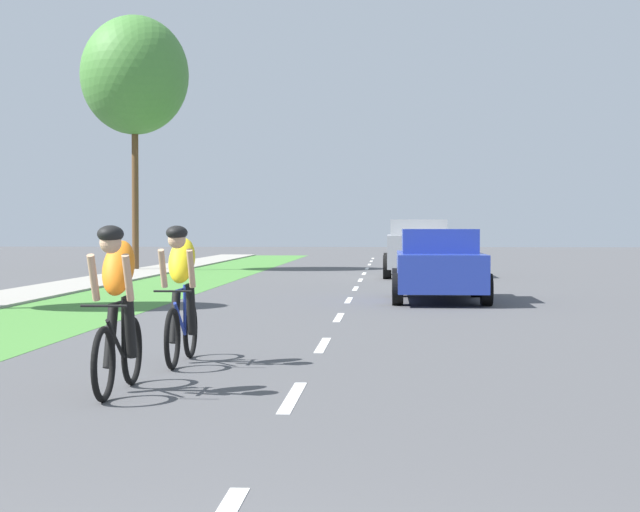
# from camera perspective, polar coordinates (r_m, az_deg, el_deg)

# --- Properties ---
(ground_plane) EXTENTS (120.00, 120.00, 0.00)m
(ground_plane) POSITION_cam_1_polar(r_m,az_deg,el_deg) (22.98, 1.58, -2.34)
(ground_plane) COLOR #4C4C4F
(grass_verge) EXTENTS (2.91, 70.00, 0.01)m
(grass_verge) POSITION_cam_1_polar(r_m,az_deg,el_deg) (23.72, -10.77, -2.23)
(grass_verge) COLOR #478438
(grass_verge) RESTS_ON ground_plane
(sidewalk_concrete) EXTENTS (1.89, 70.00, 0.10)m
(sidewalk_concrete) POSITION_cam_1_polar(r_m,az_deg,el_deg) (24.44, -16.22, -2.15)
(sidewalk_concrete) COLOR #9E998E
(sidewalk_concrete) RESTS_ON ground_plane
(lane_markings_center) EXTENTS (0.12, 53.49, 0.01)m
(lane_markings_center) POSITION_cam_1_polar(r_m,az_deg,el_deg) (26.97, 1.91, -1.75)
(lane_markings_center) COLOR white
(lane_markings_center) RESTS_ON ground_plane
(cyclist_lead) EXTENTS (0.42, 1.72, 1.58)m
(cyclist_lead) POSITION_cam_1_polar(r_m,az_deg,el_deg) (10.14, -10.80, -2.72)
(cyclist_lead) COLOR black
(cyclist_lead) RESTS_ON ground_plane
(cyclist_trailing) EXTENTS (0.42, 1.72, 1.58)m
(cyclist_trailing) POSITION_cam_1_polar(r_m,az_deg,el_deg) (12.22, -7.45, -1.98)
(cyclist_trailing) COLOR black
(cyclist_trailing) RESTS_ON ground_plane
(sedan_blue) EXTENTS (1.98, 4.30, 1.52)m
(sedan_blue) POSITION_cam_1_polar(r_m,az_deg,el_deg) (22.63, 6.39, -0.45)
(sedan_blue) COLOR #23389E
(sedan_blue) RESTS_ON ground_plane
(suv_silver) EXTENTS (2.15, 4.70, 1.79)m
(suv_silver) POSITION_cam_1_polar(r_m,az_deg,el_deg) (33.45, 5.26, 0.50)
(suv_silver) COLOR #A5A8AD
(suv_silver) RESTS_ON ground_plane
(street_tree_far) EXTENTS (3.87, 3.87, 9.14)m
(street_tree_far) POSITION_cam_1_polar(r_m,az_deg,el_deg) (39.21, -9.90, 9.50)
(street_tree_far) COLOR brown
(street_tree_far) RESTS_ON ground_plane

